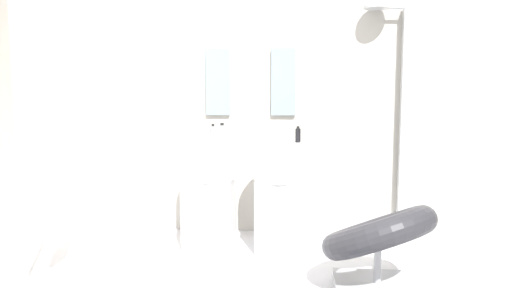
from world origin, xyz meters
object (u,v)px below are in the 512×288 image
object	(u,v)px
lounge_chair	(378,240)
soap_bottle_clear	(222,134)
shower_column	(407,118)
soap_bottle_black	(298,135)
pedestal_sink_right	(280,194)
pedestal_sink_left	(209,192)
soap_bottle_grey	(213,133)
towel_rack	(43,193)

from	to	relation	value
lounge_chair	soap_bottle_clear	xyz separation A→B (m)	(-1.16, 0.76, 0.62)
shower_column	soap_bottle_black	bearing A→B (deg)	-159.28
pedestal_sink_right	soap_bottle_black	bearing A→B (deg)	22.95
pedestal_sink_right	soap_bottle_clear	world-z (taller)	soap_bottle_clear
soap_bottle_clear	soap_bottle_black	world-z (taller)	soap_bottle_clear
pedestal_sink_left	shower_column	size ratio (longest dim) A/B	0.49
soap_bottle_clear	soap_bottle_grey	size ratio (longest dim) A/B	1.14
lounge_chair	towel_rack	xyz separation A→B (m)	(-2.30, -0.02, 0.28)
lounge_chair	towel_rack	world-z (taller)	towel_rack
towel_rack	soap_bottle_black	bearing A→B (deg)	27.49
shower_column	soap_bottle_clear	distance (m)	1.65
pedestal_sink_right	towel_rack	size ratio (longest dim) A/B	1.05
shower_column	pedestal_sink_left	bearing A→B (deg)	-166.09
shower_column	towel_rack	xyz separation A→B (m)	(-2.70, -1.27, -0.45)
soap_bottle_grey	soap_bottle_black	bearing A→B (deg)	-3.89
lounge_chair	soap_bottle_black	world-z (taller)	soap_bottle_black
towel_rack	soap_bottle_black	size ratio (longest dim) A/B	7.08
pedestal_sink_left	pedestal_sink_right	size ratio (longest dim) A/B	1.00
soap_bottle_black	soap_bottle_grey	size ratio (longest dim) A/B	0.92
pedestal_sink_left	soap_bottle_black	bearing A→B (deg)	4.61
soap_bottle_clear	soap_bottle_grey	bearing A→B (deg)	121.24
shower_column	soap_bottle_black	size ratio (longest dim) A/B	15.29
lounge_chair	towel_rack	distance (m)	2.31
soap_bottle_clear	soap_bottle_black	xyz separation A→B (m)	(0.62, 0.13, -0.02)
pedestal_sink_left	soap_bottle_clear	world-z (taller)	soap_bottle_clear
towel_rack	shower_column	bearing A→B (deg)	25.19
pedestal_sink_left	towel_rack	bearing A→B (deg)	-139.80
lounge_chair	soap_bottle_grey	distance (m)	1.69
pedestal_sink_left	soap_bottle_black	distance (m)	0.89
lounge_chair	soap_bottle_black	size ratio (longest dim) A/B	8.19
shower_column	soap_bottle_grey	bearing A→B (deg)	-169.51
towel_rack	soap_bottle_grey	bearing A→B (deg)	43.13
lounge_chair	pedestal_sink_left	bearing A→B (deg)	147.33
shower_column	towel_rack	distance (m)	3.02
soap_bottle_black	soap_bottle_grey	distance (m)	0.73
towel_rack	soap_bottle_grey	size ratio (longest dim) A/B	6.53
shower_column	towel_rack	world-z (taller)	shower_column
pedestal_sink_left	soap_bottle_grey	size ratio (longest dim) A/B	6.85
pedestal_sink_right	towel_rack	distance (m)	1.83
pedestal_sink_right	lounge_chair	xyz separation A→B (m)	(0.69, -0.83, -0.12)
lounge_chair	towel_rack	bearing A→B (deg)	-179.39
pedestal_sink_right	towel_rack	bearing A→B (deg)	-152.12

